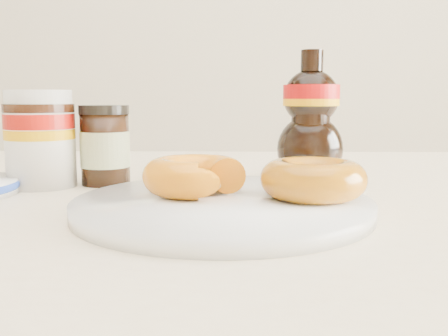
{
  "coord_description": "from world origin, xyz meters",
  "views": [
    {
      "loc": [
        0.05,
        -0.44,
        0.86
      ],
      "look_at": [
        0.04,
        0.07,
        0.79
      ],
      "focal_mm": 40.0,
      "sensor_mm": 36.0,
      "label": 1
    }
  ],
  "objects_px": {
    "plate": "(222,205)",
    "syrup_bottle": "(311,116)",
    "dining_table": "(190,268)",
    "nutella_jar": "(40,135)",
    "dark_jar": "(105,146)",
    "donut_whole": "(313,179)",
    "donut_bitten": "(194,176)"
  },
  "relations": [
    {
      "from": "donut_bitten",
      "to": "syrup_bottle",
      "type": "bearing_deg",
      "value": 50.81
    },
    {
      "from": "nutella_jar",
      "to": "syrup_bottle",
      "type": "relative_size",
      "value": 0.69
    },
    {
      "from": "donut_bitten",
      "to": "nutella_jar",
      "type": "height_order",
      "value": "nutella_jar"
    },
    {
      "from": "plate",
      "to": "dark_jar",
      "type": "distance_m",
      "value": 0.22
    },
    {
      "from": "donut_bitten",
      "to": "syrup_bottle",
      "type": "height_order",
      "value": "syrup_bottle"
    },
    {
      "from": "dining_table",
      "to": "plate",
      "type": "xyz_separation_m",
      "value": [
        0.04,
        -0.08,
        0.09
      ]
    },
    {
      "from": "nutella_jar",
      "to": "dark_jar",
      "type": "xyz_separation_m",
      "value": [
        0.07,
        0.02,
        -0.01
      ]
    },
    {
      "from": "dining_table",
      "to": "donut_whole",
      "type": "bearing_deg",
      "value": -31.58
    },
    {
      "from": "plate",
      "to": "donut_whole",
      "type": "relative_size",
      "value": 2.79
    },
    {
      "from": "donut_whole",
      "to": "syrup_bottle",
      "type": "xyz_separation_m",
      "value": [
        0.02,
        0.19,
        0.05
      ]
    },
    {
      "from": "dining_table",
      "to": "nutella_jar",
      "type": "relative_size",
      "value": 12.18
    },
    {
      "from": "donut_whole",
      "to": "plate",
      "type": "bearing_deg",
      "value": -175.13
    },
    {
      "from": "donut_whole",
      "to": "dark_jar",
      "type": "xyz_separation_m",
      "value": [
        -0.23,
        0.14,
        0.02
      ]
    },
    {
      "from": "dark_jar",
      "to": "donut_whole",
      "type": "bearing_deg",
      "value": -31.83
    },
    {
      "from": "donut_whole",
      "to": "syrup_bottle",
      "type": "distance_m",
      "value": 0.19
    },
    {
      "from": "donut_whole",
      "to": "nutella_jar",
      "type": "bearing_deg",
      "value": 157.56
    },
    {
      "from": "dining_table",
      "to": "dark_jar",
      "type": "distance_m",
      "value": 0.18
    },
    {
      "from": "nutella_jar",
      "to": "donut_whole",
      "type": "bearing_deg",
      "value": -22.44
    },
    {
      "from": "donut_bitten",
      "to": "dark_jar",
      "type": "distance_m",
      "value": 0.18
    },
    {
      "from": "plate",
      "to": "syrup_bottle",
      "type": "distance_m",
      "value": 0.23
    },
    {
      "from": "donut_bitten",
      "to": "nutella_jar",
      "type": "distance_m",
      "value": 0.22
    },
    {
      "from": "syrup_bottle",
      "to": "dark_jar",
      "type": "height_order",
      "value": "syrup_bottle"
    },
    {
      "from": "plate",
      "to": "syrup_bottle",
      "type": "height_order",
      "value": "syrup_bottle"
    },
    {
      "from": "plate",
      "to": "donut_whole",
      "type": "height_order",
      "value": "donut_whole"
    },
    {
      "from": "donut_whole",
      "to": "syrup_bottle",
      "type": "bearing_deg",
      "value": 82.98
    },
    {
      "from": "plate",
      "to": "syrup_bottle",
      "type": "xyz_separation_m",
      "value": [
        0.11,
        0.19,
        0.08
      ]
    },
    {
      "from": "plate",
      "to": "dining_table",
      "type": "bearing_deg",
      "value": 115.39
    },
    {
      "from": "nutella_jar",
      "to": "donut_bitten",
      "type": "bearing_deg",
      "value": -29.52
    },
    {
      "from": "donut_bitten",
      "to": "dark_jar",
      "type": "relative_size",
      "value": 1.03
    },
    {
      "from": "dining_table",
      "to": "nutella_jar",
      "type": "xyz_separation_m",
      "value": [
        -0.18,
        0.05,
        0.15
      ]
    },
    {
      "from": "donut_whole",
      "to": "dark_jar",
      "type": "relative_size",
      "value": 1.02
    },
    {
      "from": "dining_table",
      "to": "dark_jar",
      "type": "bearing_deg",
      "value": 147.88
    }
  ]
}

